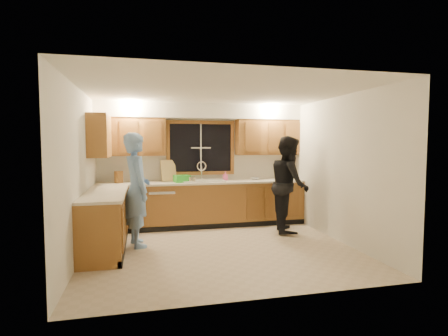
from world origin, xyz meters
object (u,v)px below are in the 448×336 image
object	(u,v)px
knife_block	(119,177)
dish_crate	(182,179)
stove	(101,231)
bowl	(255,179)
woman	(289,184)
soap_bottle	(225,176)
sink	(203,184)
dishwasher	(161,208)
man	(137,190)

from	to	relation	value
knife_block	dish_crate	size ratio (longest dim) A/B	0.79
stove	bowl	distance (m)	3.51
woman	bowl	distance (m)	0.96
knife_block	soap_bottle	world-z (taller)	knife_block
sink	woman	bearing A→B (deg)	-27.93
stove	knife_block	distance (m)	2.00
woman	soap_bottle	xyz separation A→B (m)	(-1.04, 0.91, 0.09)
sink	knife_block	size ratio (longest dim) A/B	3.68
dishwasher	woman	size ratio (longest dim) A/B	0.45
sink	knife_block	xyz separation A→B (m)	(-1.66, 0.08, 0.17)
dish_crate	bowl	xyz separation A→B (m)	(1.56, 0.10, -0.05)
dishwasher	dish_crate	bearing A→B (deg)	-4.47
sink	knife_block	world-z (taller)	sink
sink	bowl	bearing A→B (deg)	2.76
woman	soap_bottle	world-z (taller)	woman
woman	dish_crate	distance (m)	2.11
man	woman	xyz separation A→B (m)	(2.83, 0.32, -0.02)
knife_block	man	bearing A→B (deg)	-114.63
man	knife_block	size ratio (longest dim) A/B	7.99
stove	man	distance (m)	0.98
dishwasher	bowl	bearing A→B (deg)	2.00
stove	bowl	xyz separation A→B (m)	(2.92, 1.88, 0.49)
man	dishwasher	bearing A→B (deg)	-36.91
sink	man	xyz separation A→B (m)	(-1.30, -1.13, 0.07)
sink	soap_bottle	bearing A→B (deg)	12.01
stove	soap_bottle	world-z (taller)	soap_bottle
bowl	stove	bearing A→B (deg)	-147.26
dishwasher	bowl	xyz separation A→B (m)	(1.97, 0.07, 0.53)
stove	woman	xyz separation A→B (m)	(3.33, 1.01, 0.47)
man	bowl	world-z (taller)	man
man	knife_block	bearing A→B (deg)	1.81
dish_crate	soap_bottle	xyz separation A→B (m)	(0.93, 0.15, 0.02)
stove	man	size ratio (longest dim) A/B	0.48
dishwasher	bowl	world-z (taller)	bowl
dish_crate	soap_bottle	size ratio (longest dim) A/B	1.62
soap_bottle	dish_crate	bearing A→B (deg)	-170.79
woman	bowl	size ratio (longest dim) A/B	9.58
knife_block	soap_bottle	xyz separation A→B (m)	(2.15, 0.02, -0.03)
stove	dishwasher	bearing A→B (deg)	62.31
sink	man	bearing A→B (deg)	-139.16
knife_block	dish_crate	distance (m)	1.23
dishwasher	soap_bottle	world-z (taller)	soap_bottle
knife_block	soap_bottle	bearing A→B (deg)	-40.48
dishwasher	dish_crate	distance (m)	0.71
man	dish_crate	world-z (taller)	man
stove	knife_block	size ratio (longest dim) A/B	3.85
dishwasher	knife_block	xyz separation A→B (m)	(-0.81, 0.09, 0.63)
knife_block	stove	bearing A→B (deg)	-135.30
stove	man	xyz separation A→B (m)	(0.50, 0.70, 0.48)
knife_block	dish_crate	world-z (taller)	knife_block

